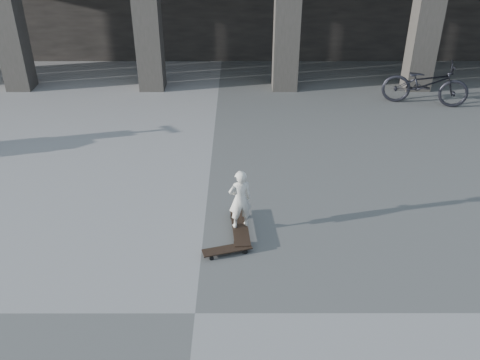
{
  "coord_description": "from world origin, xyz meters",
  "views": [
    {
      "loc": [
        0.57,
        -4.78,
        4.7
      ],
      "look_at": [
        0.58,
        2.3,
        0.65
      ],
      "focal_mm": 38.0,
      "sensor_mm": 36.0,
      "label": 1
    }
  ],
  "objects_px": {
    "longboard": "(240,227)",
    "bicycle": "(425,83)",
    "child": "(240,199)",
    "skateboard_spare": "(227,250)"
  },
  "relations": [
    {
      "from": "longboard",
      "to": "bicycle",
      "type": "distance_m",
      "value": 7.19
    },
    {
      "from": "longboard",
      "to": "bicycle",
      "type": "xyz_separation_m",
      "value": [
        4.6,
        5.5,
        0.46
      ]
    },
    {
      "from": "longboard",
      "to": "child",
      "type": "distance_m",
      "value": 0.51
    },
    {
      "from": "longboard",
      "to": "skateboard_spare",
      "type": "relative_size",
      "value": 1.4
    },
    {
      "from": "skateboard_spare",
      "to": "child",
      "type": "bearing_deg",
      "value": 54.73
    },
    {
      "from": "child",
      "to": "longboard",
      "type": "bearing_deg",
      "value": 46.04
    },
    {
      "from": "longboard",
      "to": "skateboard_spare",
      "type": "xyz_separation_m",
      "value": [
        -0.19,
        -0.57,
        -0.02
      ]
    },
    {
      "from": "child",
      "to": "bicycle",
      "type": "relative_size",
      "value": 0.48
    },
    {
      "from": "skateboard_spare",
      "to": "bicycle",
      "type": "xyz_separation_m",
      "value": [
        4.79,
        6.07,
        0.47
      ]
    },
    {
      "from": "skateboard_spare",
      "to": "bicycle",
      "type": "height_order",
      "value": "bicycle"
    }
  ]
}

